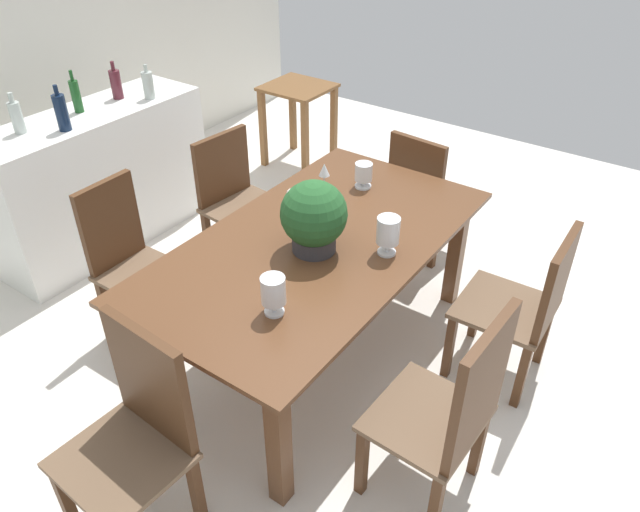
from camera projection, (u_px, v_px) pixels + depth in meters
ground_plane at (286, 334)px, 3.64m from camera, size 7.04×7.04×0.00m
dining_table at (317, 258)px, 3.16m from camera, size 1.98×1.08×0.75m
chair_near_right at (527, 303)px, 3.07m from camera, size 0.48×0.48×0.92m
chair_foot_end at (422, 190)px, 4.08m from camera, size 0.49×0.48×0.90m
chair_far_left at (128, 256)px, 3.40m from camera, size 0.41×0.44×0.95m
chair_far_right at (236, 195)px, 4.02m from camera, size 0.52×0.51×0.90m
chair_near_left at (453, 409)px, 2.44m from camera, size 0.50×0.45×1.03m
chair_head_end at (138, 426)px, 2.39m from camera, size 0.46×0.50×0.98m
flower_centerpiece at (314, 216)px, 2.92m from camera, size 0.33×0.33×0.37m
crystal_vase_left at (273, 292)px, 2.57m from camera, size 0.11×0.11×0.19m
crystal_vase_center_near at (388, 232)px, 2.94m from camera, size 0.11×0.11×0.20m
crystal_vase_right at (364, 173)px, 3.52m from camera, size 0.10×0.10×0.15m
wine_glass at (324, 171)px, 3.49m from camera, size 0.06×0.06×0.16m
kitchen_counter at (100, 179)px, 4.23m from camera, size 1.57×0.51×0.97m
wine_bottle_dark at (76, 96)px, 3.92m from camera, size 0.06×0.06×0.27m
wine_bottle_clear at (148, 85)px, 4.13m from camera, size 0.07×0.07×0.23m
wine_bottle_amber at (17, 117)px, 3.64m from camera, size 0.07×0.07×0.25m
wine_bottle_tall at (61, 112)px, 3.67m from camera, size 0.08×0.08×0.28m
wine_bottle_green at (116, 84)px, 4.13m from camera, size 0.07×0.07×0.25m
side_table at (298, 107)px, 5.25m from camera, size 0.51×0.54×0.71m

